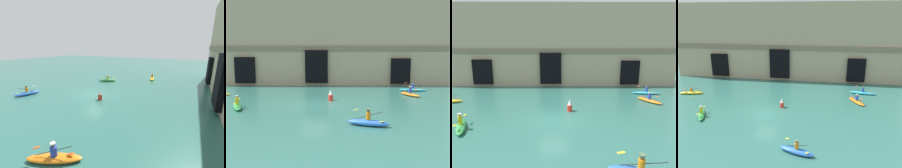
{
  "view_description": "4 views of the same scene",
  "coord_description": "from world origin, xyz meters",
  "views": [
    {
      "loc": [
        15.15,
        10.88,
        6.03
      ],
      "look_at": [
        0.13,
        2.81,
        1.65
      ],
      "focal_mm": 24.0,
      "sensor_mm": 36.0,
      "label": 1
    },
    {
      "loc": [
        2.52,
        -23.81,
        5.12
      ],
      "look_at": [
        2.22,
        5.61,
        1.29
      ],
      "focal_mm": 40.0,
      "sensor_mm": 36.0,
      "label": 2
    },
    {
      "loc": [
        0.84,
        -14.07,
        5.87
      ],
      "look_at": [
        0.96,
        3.48,
        2.38
      ],
      "focal_mm": 28.0,
      "sensor_mm": 36.0,
      "label": 3
    },
    {
      "loc": [
        6.28,
        -22.03,
        10.62
      ],
      "look_at": [
        1.92,
        5.56,
        1.88
      ],
      "focal_mm": 35.0,
      "sensor_mm": 36.0,
      "label": 4
    }
  ],
  "objects": [
    {
      "name": "marker_buoy",
      "position": [
        1.49,
        1.98,
        0.53
      ],
      "size": [
        0.47,
        0.47,
        1.14
      ],
      "color": "red",
      "rests_on": "ground"
    },
    {
      "name": "kayak_cyan",
      "position": [
        11.94,
        8.39,
        0.22
      ],
      "size": [
        3.61,
        1.29,
        1.14
      ],
      "rotation": [
        0.0,
        0.0,
        3.0
      ],
      "color": "#33B2C6",
      "rests_on": "ground"
    },
    {
      "name": "cliff_bluff",
      "position": [
        -0.58,
        16.54,
        6.35
      ],
      "size": [
        39.07,
        6.59,
        12.77
      ],
      "color": "tan",
      "rests_on": "ground"
    },
    {
      "name": "kayak_blue",
      "position": [
        4.44,
        -6.98,
        0.26
      ],
      "size": [
        3.04,
        1.57,
        1.2
      ],
      "rotation": [
        0.0,
        0.0,
        5.99
      ],
      "color": "blue",
      "rests_on": "ground"
    },
    {
      "name": "ground_plane",
      "position": [
        0.0,
        0.0,
        0.0
      ],
      "size": [
        120.0,
        120.0,
        0.0
      ],
      "primitive_type": "plane",
      "color": "#2D665B"
    },
    {
      "name": "kayak_green",
      "position": [
        -6.83,
        -1.81,
        0.25
      ],
      "size": [
        1.94,
        3.05,
        1.21
      ],
      "rotation": [
        0.0,
        0.0,
        2.03
      ],
      "color": "green",
      "rests_on": "ground"
    },
    {
      "name": "kayak_orange",
      "position": [
        10.64,
        4.94,
        0.22
      ],
      "size": [
        2.12,
        3.01,
        1.11
      ],
      "rotation": [
        0.0,
        0.0,
        2.07
      ],
      "color": "orange",
      "rests_on": "ground"
    }
  ]
}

